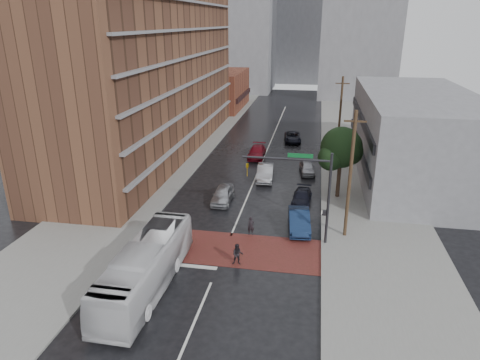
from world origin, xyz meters
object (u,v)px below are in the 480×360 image
at_px(pedestrian_b, 238,254).
at_px(car_parked_far, 307,168).
at_px(transit_bus, 146,267).
at_px(car_travel_c, 257,152).
at_px(car_parked_near, 299,221).
at_px(pedestrian_a, 251,226).
at_px(car_travel_b, 265,172).
at_px(suv_travel, 293,137).
at_px(car_travel_a, 223,195).
at_px(car_parked_mid, 302,197).

height_order(pedestrian_b, car_parked_far, pedestrian_b).
distance_m(transit_bus, pedestrian_b, 6.37).
height_order(transit_bus, car_travel_c, transit_bus).
height_order(car_travel_c, car_parked_near, car_parked_near).
bearing_deg(pedestrian_a, car_travel_b, 77.74).
height_order(car_travel_c, suv_travel, car_travel_c).
distance_m(car_travel_b, car_travel_c, 7.95).
xyz_separation_m(car_travel_b, car_travel_c, (-1.98, 7.70, -0.10)).
xyz_separation_m(car_travel_a, car_travel_b, (3.16, 6.71, 0.05)).
bearing_deg(car_travel_a, car_parked_mid, 7.23).
height_order(pedestrian_a, car_travel_a, pedestrian_a).
bearing_deg(suv_travel, car_parked_mid, -89.81).
height_order(suv_travel, car_parked_near, car_parked_near).
relative_size(pedestrian_b, car_parked_mid, 0.38).
bearing_deg(car_parked_far, car_travel_c, 134.61).
xyz_separation_m(pedestrian_a, car_travel_b, (-0.44, 12.74, 0.02)).
distance_m(transit_bus, car_travel_c, 28.85).
bearing_deg(car_travel_a, car_parked_far, 51.12).
xyz_separation_m(pedestrian_a, pedestrian_b, (-0.24, -4.50, 0.01)).
height_order(pedestrian_a, car_travel_c, pedestrian_a).
height_order(car_travel_b, car_travel_c, car_travel_b).
bearing_deg(pedestrian_b, car_parked_near, 48.85).
distance_m(pedestrian_b, car_travel_c, 25.03).
distance_m(car_travel_c, suv_travel, 9.09).
distance_m(car_travel_b, car_parked_near, 11.84).
bearing_deg(pedestrian_b, suv_travel, 78.42).
bearing_deg(car_travel_b, car_travel_a, -118.87).
bearing_deg(car_travel_c, car_parked_mid, -66.09).
distance_m(transit_bus, car_parked_mid, 17.74).
distance_m(pedestrian_a, car_parked_far, 15.97).
bearing_deg(car_travel_b, car_parked_far, 28.60).
distance_m(car_parked_near, car_parked_far, 13.84).
distance_m(pedestrian_a, car_travel_a, 7.03).
xyz_separation_m(pedestrian_a, car_parked_mid, (3.67, 7.01, -0.18)).
distance_m(pedestrian_a, car_parked_near, 4.02).
bearing_deg(suv_travel, car_travel_c, -120.95).
relative_size(car_travel_b, car_parked_near, 1.02).
bearing_deg(suv_travel, car_parked_far, -85.14).
bearing_deg(transit_bus, car_travel_c, 84.63).
bearing_deg(car_parked_mid, pedestrian_a, -114.26).
relative_size(car_travel_b, car_parked_far, 1.24).
xyz_separation_m(transit_bus, car_parked_near, (9.01, 9.88, -0.78)).
xyz_separation_m(pedestrian_b, car_parked_near, (3.92, 6.14, -0.01)).
distance_m(transit_bus, car_parked_near, 13.40).
xyz_separation_m(suv_travel, car_parked_near, (2.20, -27.01, 0.11)).
height_order(pedestrian_b, car_parked_near, pedestrian_b).
distance_m(car_travel_a, suv_travel, 23.18).
bearing_deg(pedestrian_a, car_parked_near, 9.81).
xyz_separation_m(transit_bus, pedestrian_b, (5.10, 3.75, -0.77)).
xyz_separation_m(pedestrian_a, car_parked_near, (3.67, 1.64, 0.00)).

